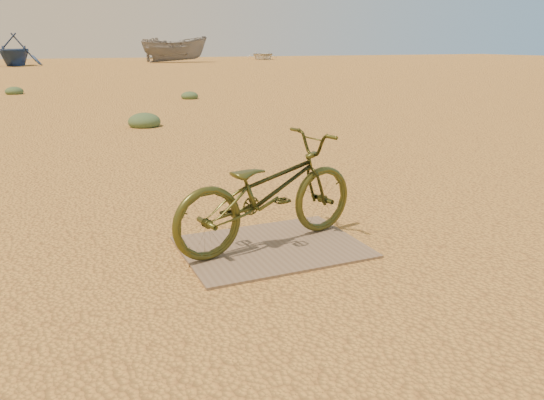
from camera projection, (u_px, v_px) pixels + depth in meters
name	position (u px, v px, depth m)	size (l,w,h in m)	color
ground	(324.00, 250.00, 4.47)	(120.00, 120.00, 0.00)	gold
plywood_board	(272.00, 247.00, 4.50)	(1.49, 1.12, 0.02)	#72604D
bicycle	(268.00, 191.00, 4.41)	(0.62, 1.77, 0.93)	#3F431A
boat_far_left	(14.00, 49.00, 38.88)	(3.89, 4.51, 2.37)	navy
boat_mid_right	(175.00, 49.00, 45.83)	(2.13, 5.66, 2.19)	slate
boat_far_right	(262.00, 55.00, 54.20)	(3.15, 4.41, 0.91)	silver
kale_a	(145.00, 126.00, 11.00)	(0.67, 0.67, 0.37)	#516B45
kale_b	(190.00, 99.00, 16.41)	(0.53, 0.53, 0.29)	#516B45
kale_c	(15.00, 94.00, 17.87)	(0.58, 0.58, 0.32)	#516B45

